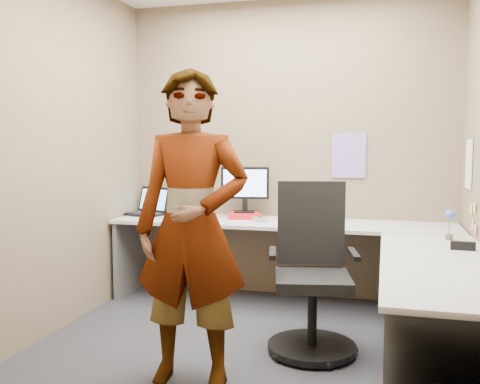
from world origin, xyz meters
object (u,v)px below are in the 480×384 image
(desk, at_px, (323,254))
(person, at_px, (192,228))
(monitor, at_px, (245,186))
(office_chair, at_px, (312,284))

(desk, xyz_separation_m, person, (-0.65, -1.05, 0.33))
(monitor, distance_m, office_chair, 1.44)
(desk, relative_size, monitor, 6.91)
(monitor, bearing_deg, person, -95.99)
(office_chair, bearing_deg, person, -143.94)
(monitor, bearing_deg, desk, -52.48)
(monitor, xyz_separation_m, person, (0.14, -1.76, -0.11))
(desk, bearing_deg, office_chair, -95.05)
(office_chair, bearing_deg, monitor, 113.37)
(desk, distance_m, person, 1.28)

